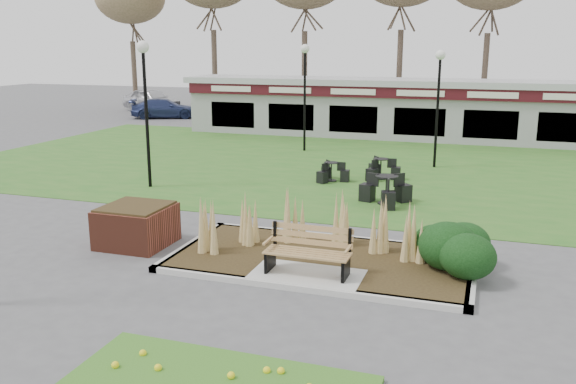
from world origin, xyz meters
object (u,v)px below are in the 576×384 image
(bistro_set_a, at_px, (386,194))
(bistro_set_c, at_px, (331,175))
(park_bench, at_px, (309,250))
(lamp_post_mid_right, at_px, (439,83))
(car_black, at_px, (222,104))
(bistro_set_b, at_px, (381,172))
(car_blue, at_px, (165,108))
(lamp_post_far_left, at_px, (305,74))
(food_pavilion, at_px, (423,109))
(lamp_post_mid_left, at_px, (145,82))
(brick_planter, at_px, (136,225))
(car_silver, at_px, (152,100))

(bistro_set_a, bearing_deg, bistro_set_c, 132.78)
(park_bench, relative_size, lamp_post_mid_right, 0.39)
(car_black, bearing_deg, bistro_set_c, -125.46)
(car_black, bearing_deg, bistro_set_b, -120.85)
(bistro_set_c, relative_size, car_blue, 0.29)
(lamp_post_far_left, relative_size, car_blue, 1.08)
(bistro_set_a, distance_m, bistro_set_b, 3.45)
(bistro_set_a, bearing_deg, car_blue, 134.90)
(lamp_post_far_left, bearing_deg, food_pavilion, 49.98)
(lamp_post_mid_left, bearing_deg, bistro_set_b, 27.29)
(lamp_post_mid_left, bearing_deg, brick_planter, -61.86)
(park_bench, bearing_deg, lamp_post_far_left, 107.35)
(bistro_set_a, height_order, car_black, car_black)
(brick_planter, bearing_deg, car_blue, 118.23)
(park_bench, height_order, lamp_post_mid_left, lamp_post_mid_left)
(lamp_post_mid_left, height_order, car_blue, lamp_post_mid_left)
(bistro_set_c, height_order, car_black, car_black)
(bistro_set_a, bearing_deg, car_black, 125.45)
(park_bench, relative_size, food_pavilion, 0.07)
(lamp_post_mid_right, distance_m, car_silver, 25.33)
(car_silver, xyz_separation_m, car_black, (5.37, 0.06, -0.11))
(bistro_set_b, height_order, car_black, car_black)
(lamp_post_mid_right, bearing_deg, food_pavilion, 100.00)
(food_pavilion, height_order, lamp_post_far_left, lamp_post_far_left)
(brick_planter, bearing_deg, car_silver, 120.13)
(brick_planter, xyz_separation_m, car_blue, (-12.14, 22.62, 0.14))
(brick_planter, distance_m, car_black, 27.75)
(lamp_post_mid_left, height_order, bistro_set_b, lamp_post_mid_left)
(lamp_post_mid_right, bearing_deg, brick_planter, -116.12)
(park_bench, relative_size, brick_planter, 1.13)
(lamp_post_mid_left, distance_m, lamp_post_mid_right, 10.61)
(food_pavilion, relative_size, bistro_set_a, 16.07)
(bistro_set_b, distance_m, car_black, 21.99)
(food_pavilion, bearing_deg, park_bench, -90.00)
(lamp_post_far_left, height_order, bistro_set_c, lamp_post_far_left)
(lamp_post_mid_left, relative_size, lamp_post_far_left, 1.02)
(bistro_set_c, xyz_separation_m, car_black, (-12.27, 17.98, 0.46))
(bistro_set_a, xyz_separation_m, bistro_set_c, (-2.30, 2.49, -0.06))
(car_silver, bearing_deg, brick_planter, -129.75)
(lamp_post_far_left, height_order, car_blue, lamp_post_far_left)
(park_bench, bearing_deg, brick_planter, 170.31)
(park_bench, bearing_deg, car_silver, 126.09)
(lamp_post_mid_right, xyz_separation_m, car_blue, (-17.84, 11.00, -2.57))
(brick_planter, distance_m, lamp_post_mid_right, 13.22)
(food_pavilion, distance_m, lamp_post_mid_left, 15.58)
(bistro_set_b, relative_size, car_blue, 0.31)
(lamp_post_far_left, distance_m, bistro_set_b, 7.04)
(bistro_set_c, relative_size, car_black, 0.29)
(car_silver, distance_m, car_blue, 4.42)
(bistro_set_b, bearing_deg, car_blue, 139.85)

